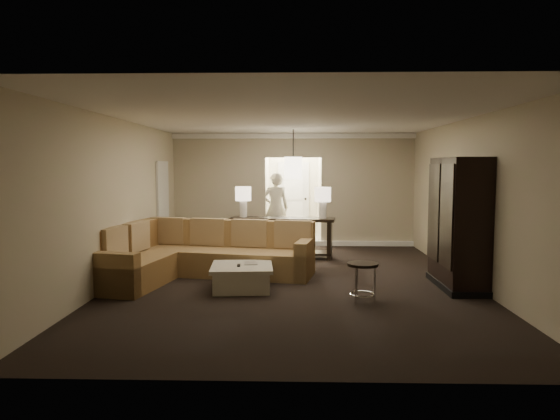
{
  "coord_description": "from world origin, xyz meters",
  "views": [
    {
      "loc": [
        0.02,
        -8.44,
        1.98
      ],
      "look_at": [
        -0.25,
        1.2,
        1.14
      ],
      "focal_mm": 32.0,
      "sensor_mm": 36.0,
      "label": 1
    }
  ],
  "objects_px": {
    "coffee_table": "(242,277)",
    "drink_table": "(363,274)",
    "sectional_sofa": "(195,255)",
    "console_table": "(282,234)",
    "person": "(276,204)",
    "armoire": "(458,226)"
  },
  "relations": [
    {
      "from": "sectional_sofa",
      "to": "person",
      "type": "height_order",
      "value": "person"
    },
    {
      "from": "console_table",
      "to": "drink_table",
      "type": "relative_size",
      "value": 4.05
    },
    {
      "from": "coffee_table",
      "to": "console_table",
      "type": "xyz_separation_m",
      "value": [
        0.59,
        2.84,
        0.32
      ]
    },
    {
      "from": "drink_table",
      "to": "person",
      "type": "bearing_deg",
      "value": 105.07
    },
    {
      "from": "sectional_sofa",
      "to": "console_table",
      "type": "xyz_separation_m",
      "value": [
        1.53,
        1.99,
        0.12
      ]
    },
    {
      "from": "armoire",
      "to": "drink_table",
      "type": "bearing_deg",
      "value": -151.75
    },
    {
      "from": "drink_table",
      "to": "person",
      "type": "distance_m",
      "value": 5.73
    },
    {
      "from": "sectional_sofa",
      "to": "console_table",
      "type": "relative_size",
      "value": 1.62
    },
    {
      "from": "coffee_table",
      "to": "person",
      "type": "distance_m",
      "value": 4.92
    },
    {
      "from": "coffee_table",
      "to": "drink_table",
      "type": "xyz_separation_m",
      "value": [
        1.85,
        -0.67,
        0.21
      ]
    },
    {
      "from": "console_table",
      "to": "coffee_table",
      "type": "bearing_deg",
      "value": -93.6
    },
    {
      "from": "armoire",
      "to": "coffee_table",
      "type": "bearing_deg",
      "value": -176.33
    },
    {
      "from": "armoire",
      "to": "drink_table",
      "type": "distance_m",
      "value": 1.98
    },
    {
      "from": "sectional_sofa",
      "to": "drink_table",
      "type": "relative_size",
      "value": 6.56
    },
    {
      "from": "console_table",
      "to": "person",
      "type": "height_order",
      "value": "person"
    },
    {
      "from": "console_table",
      "to": "drink_table",
      "type": "distance_m",
      "value": 3.73
    },
    {
      "from": "armoire",
      "to": "person",
      "type": "distance_m",
      "value": 5.58
    },
    {
      "from": "person",
      "to": "drink_table",
      "type": "bearing_deg",
      "value": 98.16
    },
    {
      "from": "console_table",
      "to": "person",
      "type": "relative_size",
      "value": 1.14
    },
    {
      "from": "coffee_table",
      "to": "drink_table",
      "type": "relative_size",
      "value": 1.85
    },
    {
      "from": "coffee_table",
      "to": "console_table",
      "type": "bearing_deg",
      "value": 78.29
    },
    {
      "from": "coffee_table",
      "to": "drink_table",
      "type": "bearing_deg",
      "value": -19.79
    }
  ]
}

